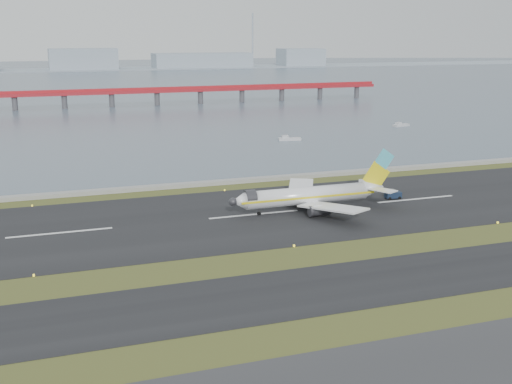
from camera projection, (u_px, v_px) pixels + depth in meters
ground at (311, 260)px, 109.93m from camera, size 1000.00×1000.00×0.00m
taxiway_strip at (342, 285)px, 98.91m from camera, size 1000.00×18.00×0.10m
runway_strip at (254, 215)px, 137.44m from camera, size 1000.00×45.00×0.10m
seawall at (216, 183)px, 164.85m from camera, size 1000.00×2.50×1.00m
bay_water at (87, 80)px, 531.92m from camera, size 1400.00×800.00×1.30m
red_pier at (157, 92)px, 343.85m from camera, size 260.00×5.00×10.20m
far_shoreline at (87, 64)px, 681.54m from camera, size 1400.00×80.00×60.50m
airliner at (313, 195)px, 140.13m from camera, size 38.52×32.89×12.80m
pushback_tug at (393, 194)px, 150.26m from camera, size 3.83×2.45×2.35m
workboat_near at (289, 139)px, 232.35m from camera, size 8.40×4.20×1.95m
workboat_far at (401, 125)px, 267.22m from camera, size 8.06×4.36×1.87m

